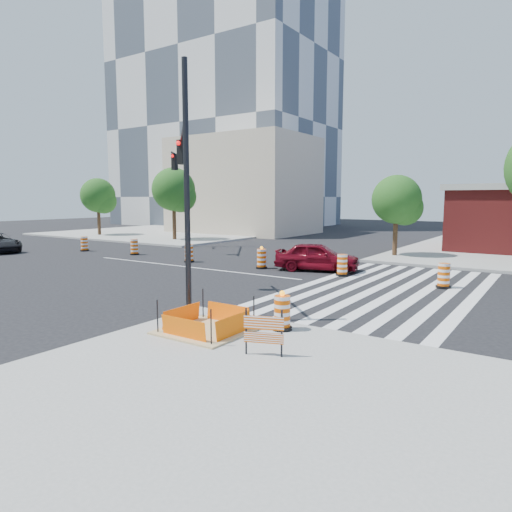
# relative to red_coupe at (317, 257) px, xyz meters

# --- Properties ---
(ground) EXTENTS (120.00, 120.00, 0.00)m
(ground) POSITION_rel_red_coupe_xyz_m (-6.38, -2.75, -0.72)
(ground) COLOR black
(ground) RESTS_ON ground
(sidewalk_nw) EXTENTS (22.00, 22.00, 0.15)m
(sidewalk_nw) POSITION_rel_red_coupe_xyz_m (-24.38, 15.25, -0.65)
(sidewalk_nw) COLOR gray
(sidewalk_nw) RESTS_ON ground
(crosswalk_east) EXTENTS (6.75, 13.50, 0.01)m
(crosswalk_east) POSITION_rel_red_coupe_xyz_m (4.57, -2.75, -0.72)
(crosswalk_east) COLOR silver
(crosswalk_east) RESTS_ON ground
(lane_centerline) EXTENTS (14.00, 0.12, 0.01)m
(lane_centerline) POSITION_rel_red_coupe_xyz_m (-6.38, -2.75, -0.72)
(lane_centerline) COLOR silver
(lane_centerline) RESTS_ON ground
(excavation_pit) EXTENTS (2.20, 2.20, 0.90)m
(excavation_pit) POSITION_rel_red_coupe_xyz_m (2.62, -11.75, -0.50)
(excavation_pit) COLOR tan
(excavation_pit) RESTS_ON ground
(tower_nw) EXTENTS (28.00, 18.00, 45.00)m
(tower_nw) POSITION_rel_red_coupe_xyz_m (-30.38, 31.25, 21.78)
(tower_nw) COLOR silver
(tower_nw) RESTS_ON ground
(beige_midrise) EXTENTS (14.00, 10.00, 10.00)m
(beige_midrise) POSITION_rel_red_coupe_xyz_m (-18.38, 19.25, 4.28)
(beige_midrise) COLOR #C2AE94
(beige_midrise) RESTS_ON ground
(red_coupe) EXTENTS (4.57, 2.87, 1.45)m
(red_coupe) POSITION_rel_red_coupe_xyz_m (0.00, 0.00, 0.00)
(red_coupe) COLOR #600814
(red_coupe) RESTS_ON ground
(signal_pole_se) EXTENTS (4.03, 4.07, 7.40)m
(signal_pole_se) POSITION_rel_red_coupe_xyz_m (0.14, -9.82, 3.83)
(signal_pole_se) COLOR black
(signal_pole_se) RESTS_ON ground
(signal_pole_nw) EXTENTS (3.56, 5.21, 8.17)m
(signal_pole_nw) POSITION_rel_red_coupe_xyz_m (-12.47, 3.65, 4.28)
(signal_pole_nw) COLOR black
(signal_pole_nw) RESTS_ON ground
(pit_drum) EXTENTS (0.54, 0.54, 1.07)m
(pit_drum) POSITION_rel_red_coupe_xyz_m (4.22, -10.52, -0.13)
(pit_drum) COLOR black
(pit_drum) RESTS_ON ground
(barricade) EXTENTS (0.86, 0.36, 1.07)m
(barricade) POSITION_rel_red_coupe_xyz_m (4.92, -12.50, 0.01)
(barricade) COLOR #DD5204
(barricade) RESTS_ON ground
(tree_north_a) EXTENTS (3.36, 3.32, 5.64)m
(tree_north_a) POSITION_rel_red_coupe_xyz_m (-27.40, 7.60, 3.06)
(tree_north_a) COLOR #382314
(tree_north_a) RESTS_ON ground
(tree_north_b) EXTENTS (3.73, 3.71, 6.31)m
(tree_north_b) POSITION_rel_red_coupe_xyz_m (-17.70, 8.05, 3.51)
(tree_north_b) COLOR #382314
(tree_north_b) RESTS_ON ground
(tree_north_c) EXTENTS (3.06, 3.01, 5.11)m
(tree_north_c) POSITION_rel_red_coupe_xyz_m (1.67, 7.53, 2.70)
(tree_north_c) COLOR #382314
(tree_north_c) RESTS_ON ground
(median_drum_0) EXTENTS (0.60, 0.60, 1.02)m
(median_drum_0) POSITION_rel_red_coupe_xyz_m (-17.44, -1.23, -0.25)
(median_drum_0) COLOR black
(median_drum_0) RESTS_ON ground
(median_drum_1) EXTENTS (0.60, 0.60, 1.02)m
(median_drum_1) POSITION_rel_red_coupe_xyz_m (-12.92, -0.68, -0.25)
(median_drum_1) COLOR black
(median_drum_1) RESTS_ON ground
(median_drum_2) EXTENTS (0.60, 0.60, 1.02)m
(median_drum_2) POSITION_rel_red_coupe_xyz_m (-7.56, -1.29, -0.25)
(median_drum_2) COLOR black
(median_drum_2) RESTS_ON ground
(median_drum_3) EXTENTS (0.60, 0.60, 1.18)m
(median_drum_3) POSITION_rel_red_coupe_xyz_m (-2.74, -0.98, -0.24)
(median_drum_3) COLOR black
(median_drum_3) RESTS_ON ground
(median_drum_4) EXTENTS (0.60, 0.60, 1.02)m
(median_drum_4) POSITION_rel_red_coupe_xyz_m (1.70, -0.74, -0.25)
(median_drum_4) COLOR black
(median_drum_4) RESTS_ON ground
(median_drum_5) EXTENTS (0.60, 0.60, 1.02)m
(median_drum_5) POSITION_rel_red_coupe_xyz_m (6.36, -1.20, -0.25)
(median_drum_5) COLOR black
(median_drum_5) RESTS_ON ground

